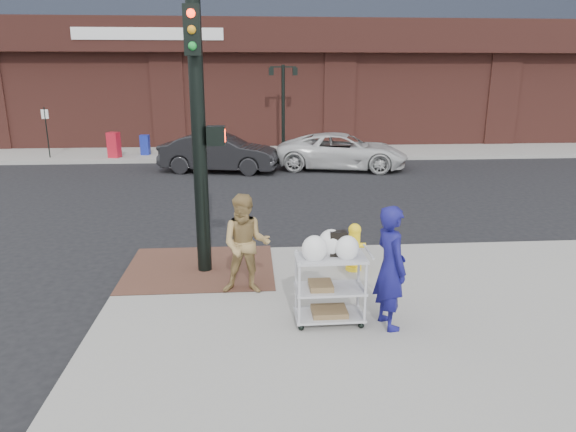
{
  "coord_description": "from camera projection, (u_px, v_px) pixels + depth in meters",
  "views": [
    {
      "loc": [
        0.4,
        -8.45,
        3.77
      ],
      "look_at": [
        1.07,
        0.57,
        1.25
      ],
      "focal_mm": 32.0,
      "sensor_mm": 36.0,
      "label": 1
    }
  ],
  "objects": [
    {
      "name": "ground",
      "position": [
        230.0,
        293.0,
        9.11
      ],
      "size": [
        220.0,
        220.0,
        0.0
      ],
      "primitive_type": "plane",
      "color": "black",
      "rests_on": "ground"
    },
    {
      "name": "sidewalk_far",
      "position": [
        402.0,
        121.0,
        40.72
      ],
      "size": [
        65.0,
        36.0,
        0.15
      ],
      "primitive_type": "cube",
      "color": "gray",
      "rests_on": "ground"
    },
    {
      "name": "brick_curb_ramp",
      "position": [
        200.0,
        268.0,
        9.88
      ],
      "size": [
        2.8,
        2.4,
        0.01
      ],
      "primitive_type": "cube",
      "color": "brown",
      "rests_on": "sidewalk_near"
    },
    {
      "name": "lamp_post",
      "position": [
        283.0,
        99.0,
        23.91
      ],
      "size": [
        1.32,
        0.22,
        4.0
      ],
      "color": "black",
      "rests_on": "sidewalk_far"
    },
    {
      "name": "parking_sign",
      "position": [
        47.0,
        133.0,
        22.57
      ],
      "size": [
        0.05,
        0.05,
        2.2
      ],
      "primitive_type": "cylinder",
      "color": "black",
      "rests_on": "sidewalk_far"
    },
    {
      "name": "traffic_signal_pole",
      "position": [
        200.0,
        129.0,
        9.05
      ],
      "size": [
        0.61,
        0.51,
        5.0
      ],
      "color": "black",
      "rests_on": "sidewalk_near"
    },
    {
      "name": "woman_blue",
      "position": [
        391.0,
        267.0,
        7.4
      ],
      "size": [
        0.58,
        0.75,
        1.84
      ],
      "primitive_type": "imported",
      "rotation": [
        0.0,
        0.0,
        1.79
      ],
      "color": "navy",
      "rests_on": "sidewalk_near"
    },
    {
      "name": "pedestrian_tan",
      "position": [
        246.0,
        244.0,
        8.58
      ],
      "size": [
        0.89,
        0.72,
        1.72
      ],
      "primitive_type": "imported",
      "rotation": [
        0.0,
        0.0,
        -0.09
      ],
      "color": "#987A47",
      "rests_on": "sidewalk_near"
    },
    {
      "name": "sedan_dark",
      "position": [
        219.0,
        153.0,
        20.16
      ],
      "size": [
        4.83,
        2.5,
        1.52
      ],
      "primitive_type": "imported",
      "rotation": [
        0.0,
        0.0,
        1.37
      ],
      "color": "black",
      "rests_on": "ground"
    },
    {
      "name": "minivan_white",
      "position": [
        342.0,
        151.0,
        20.77
      ],
      "size": [
        5.61,
        3.5,
        1.45
      ],
      "primitive_type": "imported",
      "rotation": [
        0.0,
        0.0,
        1.35
      ],
      "color": "silver",
      "rests_on": "ground"
    },
    {
      "name": "utility_cart",
      "position": [
        330.0,
        283.0,
        7.56
      ],
      "size": [
        1.03,
        0.58,
        1.42
      ],
      "color": "#B2B2B8",
      "rests_on": "sidewalk_near"
    },
    {
      "name": "fire_hydrant",
      "position": [
        354.0,
        246.0,
        9.68
      ],
      "size": [
        0.43,
        0.3,
        0.92
      ],
      "color": "yellow",
      "rests_on": "sidewalk_near"
    },
    {
      "name": "newsbox_red",
      "position": [
        114.0,
        145.0,
        22.7
      ],
      "size": [
        0.56,
        0.53,
        1.12
      ],
      "primitive_type": "cube",
      "rotation": [
        0.0,
        0.0,
        -0.25
      ],
      "color": "red",
      "rests_on": "sidewalk_far"
    },
    {
      "name": "newsbox_blue",
      "position": [
        145.0,
        145.0,
        23.5
      ],
      "size": [
        0.41,
        0.38,
        0.91
      ],
      "primitive_type": "cube",
      "rotation": [
        0.0,
        0.0,
        -0.09
      ],
      "color": "navy",
      "rests_on": "sidewalk_far"
    }
  ]
}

